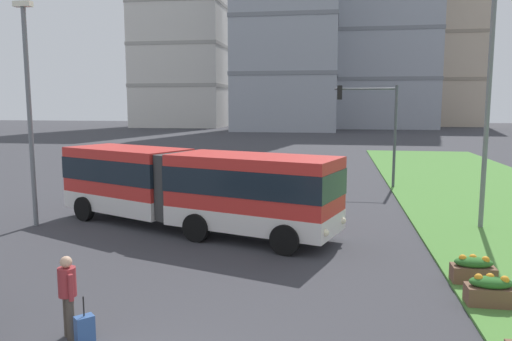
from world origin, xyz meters
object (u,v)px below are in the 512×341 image
at_px(articulated_bus, 189,187).
at_px(streetlight_median, 489,84).
at_px(streetlight_left, 29,105).
at_px(flower_planter_2, 473,269).
at_px(flower_planter_1, 490,290).
at_px(traffic_light_far_right, 375,118).
at_px(car_silver_hatch, 170,176).
at_px(apartment_tower_eastcentre, 442,39).
at_px(apartment_tower_west, 183,10).
at_px(rolling_suitcase, 85,329).
at_px(pedestrian_crossing, 68,291).
at_px(apartment_tower_centre, 384,12).

xyz_separation_m(articulated_bus, streetlight_median, (11.10, 1.80, 3.90)).
bearing_deg(articulated_bus, streetlight_left, -175.66).
bearing_deg(flower_planter_2, flower_planter_1, -90.00).
bearing_deg(streetlight_left, traffic_light_far_right, 39.46).
bearing_deg(car_silver_hatch, apartment_tower_eastcentre, 70.94).
relative_size(flower_planter_1, apartment_tower_west, 0.02).
distance_m(rolling_suitcase, flower_planter_1, 9.15).
bearing_deg(rolling_suitcase, streetlight_median, 46.63).
relative_size(articulated_bus, apartment_tower_west, 0.24).
height_order(articulated_bus, apartment_tower_west, apartment_tower_west).
distance_m(pedestrian_crossing, streetlight_median, 16.06).
distance_m(articulated_bus, streetlight_median, 11.90).
height_order(flower_planter_1, traffic_light_far_right, traffic_light_far_right).
distance_m(car_silver_hatch, pedestrian_crossing, 18.03).
distance_m(pedestrian_crossing, apartment_tower_centre, 100.53).
distance_m(traffic_light_far_right, apartment_tower_centre, 79.62).
bearing_deg(articulated_bus, flower_planter_2, -26.26).
bearing_deg(articulated_bus, traffic_light_far_right, 55.04).
relative_size(rolling_suitcase, streetlight_left, 0.11).
height_order(articulated_bus, car_silver_hatch, articulated_bus).
height_order(traffic_light_far_right, apartment_tower_eastcentre, apartment_tower_eastcentre).
relative_size(traffic_light_far_right, apartment_tower_west, 0.12).
distance_m(rolling_suitcase, apartment_tower_eastcentre, 117.22).
distance_m(articulated_bus, apartment_tower_eastcentre, 108.32).
height_order(traffic_light_far_right, apartment_tower_centre, apartment_tower_centre).
distance_m(rolling_suitcase, streetlight_median, 16.10).
height_order(flower_planter_1, streetlight_median, streetlight_median).
relative_size(streetlight_left, apartment_tower_eastcentre, 0.22).
relative_size(car_silver_hatch, apartment_tower_eastcentre, 0.12).
bearing_deg(apartment_tower_west, pedestrian_crossing, -73.83).
height_order(streetlight_median, apartment_tower_centre, apartment_tower_centre).
bearing_deg(car_silver_hatch, flower_planter_1, -48.33).
bearing_deg(rolling_suitcase, flower_planter_1, 20.65).
relative_size(flower_planter_1, apartment_tower_eastcentre, 0.03).
bearing_deg(flower_planter_1, traffic_light_far_right, 95.18).
height_order(rolling_suitcase, apartment_tower_west, apartment_tower_west).
bearing_deg(car_silver_hatch, apartment_tower_centre, 77.05).
height_order(car_silver_hatch, apartment_tower_west, apartment_tower_west).
distance_m(flower_planter_2, streetlight_median, 8.37).
relative_size(rolling_suitcase, flower_planter_1, 0.88).
xyz_separation_m(flower_planter_2, streetlight_median, (1.90, 6.34, 5.12)).
height_order(pedestrian_crossing, streetlight_left, streetlight_left).
relative_size(flower_planter_2, streetlight_left, 0.13).
bearing_deg(apartment_tower_eastcentre, articulated_bus, -105.66).
relative_size(car_silver_hatch, streetlight_left, 0.53).
bearing_deg(streetlight_left, car_silver_hatch, 74.70).
xyz_separation_m(flower_planter_2, apartment_tower_centre, (5.28, 92.42, 22.96)).
distance_m(car_silver_hatch, rolling_suitcase, 18.33).
xyz_separation_m(articulated_bus, flower_planter_2, (9.20, -4.54, -1.23)).
xyz_separation_m(streetlight_left, streetlight_median, (17.33, 2.27, 0.79)).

